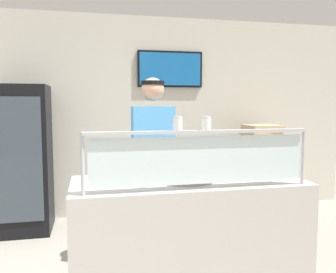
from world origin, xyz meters
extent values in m
plane|color=gray|center=(0.87, 1.00, 0.00)|extent=(12.00, 12.00, 0.00)
cube|color=beige|center=(0.87, 2.66, 1.35)|extent=(6.13, 0.08, 2.70)
cube|color=black|center=(1.23, 2.60, 2.00)|extent=(0.90, 0.04, 0.49)
cube|color=#1966B2|center=(1.23, 2.58, 2.00)|extent=(0.85, 0.01, 0.44)
cube|color=#BCB7B2|center=(0.87, 0.35, 0.47)|extent=(1.73, 0.70, 0.95)
cylinder|color=#B2B5BC|center=(0.10, 0.06, 1.15)|extent=(0.02, 0.02, 0.40)
cylinder|color=#B2B5BC|center=(1.63, 0.06, 1.15)|extent=(0.02, 0.02, 0.40)
cube|color=silver|center=(0.87, 0.06, 1.15)|extent=(1.47, 0.01, 0.32)
cube|color=#B2B5BC|center=(0.87, 0.06, 1.34)|extent=(1.53, 0.06, 0.02)
cylinder|color=#9EA0A8|center=(0.84, 0.39, 0.96)|extent=(0.50, 0.50, 0.01)
cylinder|color=tan|center=(0.84, 0.39, 0.97)|extent=(0.48, 0.48, 0.02)
cylinder|color=#D65B2D|center=(0.84, 0.39, 0.98)|extent=(0.42, 0.42, 0.01)
cube|color=#ADAFB7|center=(0.80, 0.37, 0.99)|extent=(0.10, 0.29, 0.01)
cylinder|color=white|center=(0.71, 0.06, 1.39)|extent=(0.06, 0.06, 0.08)
cylinder|color=white|center=(0.71, 0.06, 1.38)|extent=(0.05, 0.05, 0.05)
cylinder|color=silver|center=(0.71, 0.06, 1.44)|extent=(0.06, 0.06, 0.02)
cylinder|color=white|center=(0.90, 0.06, 1.39)|extent=(0.06, 0.06, 0.07)
cylinder|color=red|center=(0.90, 0.06, 1.38)|extent=(0.05, 0.05, 0.05)
cylinder|color=silver|center=(0.90, 0.06, 1.43)|extent=(0.06, 0.06, 0.02)
cylinder|color=#23232D|center=(0.60, 1.01, 0.47)|extent=(0.13, 0.13, 0.95)
cylinder|color=#23232D|center=(0.82, 1.01, 0.47)|extent=(0.13, 0.13, 0.95)
cube|color=#4C9EE5|center=(0.71, 1.01, 1.23)|extent=(0.38, 0.21, 0.55)
sphere|color=tan|center=(0.71, 1.01, 1.66)|extent=(0.21, 0.21, 0.21)
cylinder|color=black|center=(0.71, 1.01, 1.71)|extent=(0.21, 0.21, 0.04)
cylinder|color=tan|center=(0.89, 0.79, 1.13)|extent=(0.08, 0.34, 0.08)
cube|color=black|center=(-0.67, 2.22, 0.87)|extent=(0.67, 0.60, 1.74)
cube|color=#38424C|center=(-0.67, 1.91, 0.91)|extent=(0.57, 0.02, 1.39)
cylinder|color=green|center=(-0.76, 2.02, 0.96)|extent=(0.06, 0.06, 0.20)
cylinder|color=green|center=(-0.67, 2.02, 0.96)|extent=(0.06, 0.06, 0.20)
cylinder|color=green|center=(-0.57, 2.02, 0.96)|extent=(0.06, 0.06, 0.20)
cylinder|color=blue|center=(-0.47, 2.02, 0.96)|extent=(0.06, 0.06, 0.20)
cube|color=#B7BABF|center=(2.40, 2.17, 0.46)|extent=(0.70, 0.55, 0.92)
cube|color=tan|center=(2.39, 2.17, 0.95)|extent=(0.44, 0.44, 0.04)
cube|color=tan|center=(2.41, 2.17, 0.99)|extent=(0.43, 0.43, 0.04)
cube|color=tan|center=(2.39, 2.17, 1.04)|extent=(0.43, 0.43, 0.04)
cube|color=tan|center=(2.41, 2.17, 1.08)|extent=(0.44, 0.44, 0.04)
cube|color=tan|center=(2.39, 2.17, 1.13)|extent=(0.45, 0.45, 0.04)
cube|color=tan|center=(2.40, 2.17, 1.17)|extent=(0.44, 0.44, 0.04)
cube|color=tan|center=(2.41, 2.17, 1.22)|extent=(0.44, 0.44, 0.04)
camera|label=1|loc=(0.16, -2.14, 1.52)|focal=37.37mm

